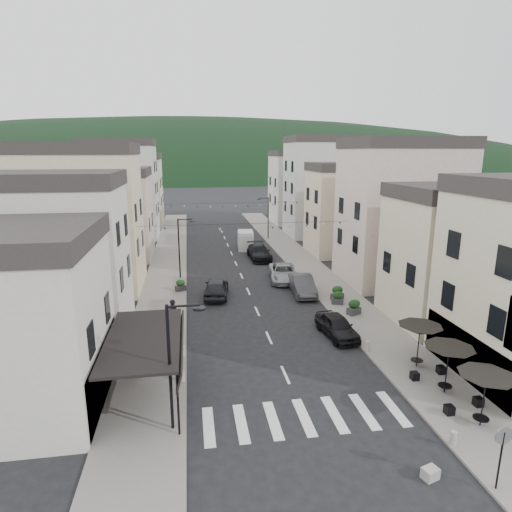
{
  "coord_description": "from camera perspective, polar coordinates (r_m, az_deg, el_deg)",
  "views": [
    {
      "loc": [
        -5.03,
        -15.25,
        12.21
      ],
      "look_at": [
        0.54,
        19.99,
        3.5
      ],
      "focal_mm": 30.0,
      "sensor_mm": 36.0,
      "label": 1
    }
  ],
  "objects": [
    {
      "name": "ground",
      "position": [
        20.17,
        8.06,
        -23.68
      ],
      "size": [
        700.0,
        700.0,
        0.0
      ],
      "primitive_type": "plane",
      "color": "black",
      "rests_on": "ground"
    },
    {
      "name": "sidewalk_left",
      "position": [
        48.85,
        -11.6,
        -0.97
      ],
      "size": [
        4.0,
        76.0,
        0.12
      ],
      "primitive_type": "cube",
      "color": "slate",
      "rests_on": "ground"
    },
    {
      "name": "sidewalk_right",
      "position": [
        50.37,
        5.69,
        -0.31
      ],
      "size": [
        4.0,
        76.0,
        0.12
      ],
      "primitive_type": "cube",
      "color": "slate",
      "rests_on": "ground"
    },
    {
      "name": "hill_backdrop",
      "position": [
        315.53,
        -8.23,
        11.36
      ],
      "size": [
        640.0,
        360.0,
        70.0
      ],
      "primitive_type": "ellipsoid",
      "color": "black",
      "rests_on": "ground"
    },
    {
      "name": "boutique_awning",
      "position": [
        22.31,
        -14.13,
        -10.79
      ],
      "size": [
        3.77,
        7.5,
        3.28
      ],
      "color": "black",
      "rests_on": "ground"
    },
    {
      "name": "buildings_row_left",
      "position": [
        54.18,
        -19.12,
        6.52
      ],
      "size": [
        10.2,
        54.16,
        14.0
      ],
      "color": "beige",
      "rests_on": "ground"
    },
    {
      "name": "buildings_row_right",
      "position": [
        55.71,
        11.69,
        7.37
      ],
      "size": [
        10.2,
        54.16,
        14.5
      ],
      "color": "#BEB997",
      "rests_on": "ground"
    },
    {
      "name": "cafe_terrace",
      "position": [
        24.19,
        24.32,
        -11.62
      ],
      "size": [
        2.5,
        8.1,
        2.53
      ],
      "color": "black",
      "rests_on": "ground"
    },
    {
      "name": "streetlamp_left_near",
      "position": [
        19.25,
        -10.66,
        -12.77
      ],
      "size": [
        1.7,
        0.56,
        6.0
      ],
      "color": "black",
      "rests_on": "ground"
    },
    {
      "name": "streetlamp_left_far",
      "position": [
        42.13,
        -9.88,
        1.86
      ],
      "size": [
        1.7,
        0.56,
        6.0
      ],
      "color": "black",
      "rests_on": "ground"
    },
    {
      "name": "streetlamp_right_far",
      "position": [
        60.83,
        1.38,
        5.67
      ],
      "size": [
        1.7,
        0.56,
        6.0
      ],
      "color": "black",
      "rests_on": "ground"
    },
    {
      "name": "traffic_sign",
      "position": [
        19.0,
        30.0,
        -21.08
      ],
      "size": [
        0.7,
        0.07,
        2.7
      ],
      "color": "black",
      "rests_on": "ground"
    },
    {
      "name": "bollards",
      "position": [
        24.39,
        4.21,
        -15.23
      ],
      "size": [
        11.66,
        10.26,
        0.6
      ],
      "color": "gray",
      "rests_on": "ground"
    },
    {
      "name": "bunting_near",
      "position": [
        38.16,
        -1.28,
        3.82
      ],
      "size": [
        19.0,
        0.28,
        0.62
      ],
      "color": "black",
      "rests_on": "ground"
    },
    {
      "name": "bunting_far",
      "position": [
        53.89,
        -3.59,
        6.7
      ],
      "size": [
        19.0,
        0.28,
        0.62
      ],
      "color": "black",
      "rests_on": "ground"
    },
    {
      "name": "parked_car_a",
      "position": [
        29.81,
        10.74,
        -9.15
      ],
      "size": [
        2.24,
        4.55,
        1.49
      ],
      "primitive_type": "imported",
      "rotation": [
        0.0,
        0.0,
        0.11
      ],
      "color": "black",
      "rests_on": "ground"
    },
    {
      "name": "parked_car_b",
      "position": [
        37.83,
        6.21,
        -3.86
      ],
      "size": [
        2.1,
        5.17,
        1.67
      ],
      "primitive_type": "imported",
      "rotation": [
        0.0,
        0.0,
        -0.07
      ],
      "color": "#333336",
      "rests_on": "ground"
    },
    {
      "name": "parked_car_c",
      "position": [
        41.63,
        3.66,
        -2.24
      ],
      "size": [
        3.25,
        5.92,
        1.57
      ],
      "primitive_type": "imported",
      "rotation": [
        0.0,
        0.0,
        -0.12
      ],
      "color": "#93959B",
      "rests_on": "ground"
    },
    {
      "name": "parked_car_d",
      "position": [
        49.8,
        0.43,
        0.5
      ],
      "size": [
        2.42,
        5.73,
        1.65
      ],
      "primitive_type": "imported",
      "rotation": [
        0.0,
        0.0,
        0.02
      ],
      "color": "black",
      "rests_on": "ground"
    },
    {
      "name": "parked_car_e",
      "position": [
        37.12,
        -5.33,
        -4.18
      ],
      "size": [
        2.62,
        5.14,
        1.68
      ],
      "primitive_type": "imported",
      "rotation": [
        0.0,
        0.0,
        3.01
      ],
      "color": "black",
      "rests_on": "ground"
    },
    {
      "name": "delivery_van",
      "position": [
        55.53,
        -1.42,
        2.22
      ],
      "size": [
        2.36,
        5.02,
        2.33
      ],
      "rotation": [
        0.0,
        0.0,
        -0.09
      ],
      "color": "#BBBBBD",
      "rests_on": "ground"
    },
    {
      "name": "pedestrian_a",
      "position": [
        28.66,
        -14.23,
        -9.59
      ],
      "size": [
        0.7,
        0.47,
        1.91
      ],
      "primitive_type": "imported",
      "rotation": [
        0.0,
        0.0,
        -0.01
      ],
      "color": "black",
      "rests_on": "sidewalk_left"
    },
    {
      "name": "pedestrian_b",
      "position": [
        31.18,
        -10.91,
        -7.44
      ],
      "size": [
        0.97,
        0.77,
        1.93
      ],
      "primitive_type": "imported",
      "rotation": [
        0.0,
        0.0,
        0.04
      ],
      "color": "black",
      "rests_on": "sidewalk_left"
    },
    {
      "name": "concrete_block_b",
      "position": [
        19.55,
        22.21,
        -25.26
      ],
      "size": [
        0.7,
        0.6,
        0.45
      ],
      "primitive_type": "cube",
      "rotation": [
        0.0,
        0.0,
        0.29
      ],
      "color": "gray",
      "rests_on": "ground"
    },
    {
      "name": "planter_la",
      "position": [
        25.35,
        -16.3,
        -13.92
      ],
      "size": [
        1.08,
        0.65,
        1.16
      ],
      "rotation": [
        0.0,
        0.0,
        -0.08
      ],
      "color": "#2C2C2E",
      "rests_on": "sidewalk_left"
    },
    {
      "name": "planter_lb",
      "position": [
        38.84,
        -10.03,
        -3.86
      ],
      "size": [
        1.04,
        0.84,
        1.03
      ],
      "rotation": [
        0.0,
        0.0,
        0.42
      ],
      "color": "#2E2D30",
      "rests_on": "sidewalk_left"
    },
    {
      "name": "planter_ra",
      "position": [
        33.65,
        12.94,
        -6.66
      ],
      "size": [
        1.2,
        0.96,
        1.18
      ],
      "rotation": [
        0.0,
        0.0,
        0.43
      ],
      "color": "#323235",
      "rests_on": "sidewalk_right"
    },
    {
      "name": "planter_rb",
      "position": [
        35.62,
        10.82,
        -5.5
      ],
      "size": [
        1.06,
        0.79,
        1.06
      ],
      "rotation": [
        0.0,
        0.0,
        -0.32
      ],
      "color": "#2F2E31",
      "rests_on": "sidewalk_right"
    },
    {
      "name": "planter_rc",
      "position": [
        36.67,
        10.78,
        -4.85
      ],
      "size": [
        1.18,
        0.92,
        1.17
      ],
      "rotation": [
        0.0,
        0.0,
        0.38
      ],
      "color": "#313134",
      "rests_on": "sidewalk_right"
    }
  ]
}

